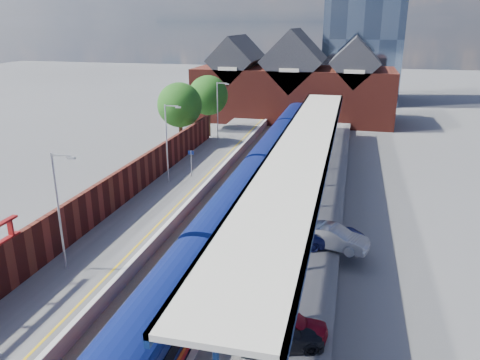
% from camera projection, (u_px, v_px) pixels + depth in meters
% --- Properties ---
extents(ground, '(240.00, 240.00, 0.00)m').
position_uv_depth(ground, '(257.00, 171.00, 48.31)').
color(ground, '#5B5B5E').
rests_on(ground, ground).
extents(ballast_bed, '(6.00, 76.00, 0.06)m').
position_uv_depth(ballast_bed, '(233.00, 206.00, 39.10)').
color(ballast_bed, '#473D33').
rests_on(ballast_bed, ground).
extents(rails, '(4.51, 76.00, 0.14)m').
position_uv_depth(rails, '(233.00, 205.00, 39.07)').
color(rails, slate).
rests_on(rails, ground).
extents(left_platform, '(5.00, 76.00, 1.00)m').
position_uv_depth(left_platform, '(171.00, 196.00, 40.16)').
color(left_platform, '#565659').
rests_on(left_platform, ground).
extents(right_platform, '(6.00, 76.00, 1.00)m').
position_uv_depth(right_platform, '(305.00, 207.00, 37.61)').
color(right_platform, '#565659').
rests_on(right_platform, ground).
extents(coping_left, '(0.30, 76.00, 0.05)m').
position_uv_depth(coping_left, '(197.00, 192.00, 39.47)').
color(coping_left, silver).
rests_on(coping_left, left_platform).
extents(coping_right, '(0.30, 76.00, 0.05)m').
position_uv_depth(coping_right, '(271.00, 198.00, 38.08)').
color(coping_right, silver).
rests_on(coping_right, right_platform).
extents(yellow_line, '(0.14, 76.00, 0.01)m').
position_uv_depth(yellow_line, '(190.00, 192.00, 39.61)').
color(yellow_line, yellow).
rests_on(yellow_line, left_platform).
extents(train, '(2.87, 65.90, 3.45)m').
position_uv_depth(train, '(259.00, 172.00, 41.19)').
color(train, '#0B1652').
rests_on(train, ground).
extents(canopy, '(4.50, 52.00, 4.48)m').
position_uv_depth(canopy, '(304.00, 144.00, 38.00)').
color(canopy, navy).
rests_on(canopy, right_platform).
extents(lamp_post_b, '(1.48, 0.18, 7.00)m').
position_uv_depth(lamp_post_b, '(60.00, 205.00, 26.02)').
color(lamp_post_b, '#A5A8AA').
rests_on(lamp_post_b, left_platform).
extents(lamp_post_c, '(1.48, 0.18, 7.00)m').
position_uv_depth(lamp_post_c, '(168.00, 139.00, 40.75)').
color(lamp_post_c, '#A5A8AA').
rests_on(lamp_post_c, left_platform).
extents(lamp_post_d, '(1.48, 0.18, 7.00)m').
position_uv_depth(lamp_post_d, '(219.00, 108.00, 55.49)').
color(lamp_post_d, '#A5A8AA').
rests_on(lamp_post_d, left_platform).
extents(platform_sign, '(0.55, 0.08, 2.50)m').
position_uv_depth(platform_sign, '(191.00, 159.00, 43.03)').
color(platform_sign, '#A5A8AA').
rests_on(platform_sign, left_platform).
extents(brick_wall, '(0.35, 50.00, 3.86)m').
position_uv_depth(brick_wall, '(104.00, 198.00, 34.16)').
color(brick_wall, '#5D1F18').
rests_on(brick_wall, left_platform).
extents(station_building, '(30.00, 12.12, 13.78)m').
position_uv_depth(station_building, '(294.00, 85.00, 72.34)').
color(station_building, '#5D1F18').
rests_on(station_building, ground).
extents(tree_near, '(5.20, 5.20, 8.10)m').
position_uv_depth(tree_near, '(181.00, 106.00, 54.33)').
color(tree_near, '#382314').
rests_on(tree_near, ground).
extents(tree_far, '(5.20, 5.20, 8.10)m').
position_uv_depth(tree_far, '(209.00, 97.00, 61.47)').
color(tree_far, '#382314').
rests_on(tree_far, ground).
extents(parked_car_red, '(3.62, 1.54, 1.22)m').
position_uv_depth(parked_car_red, '(289.00, 324.00, 21.27)').
color(parked_car_red, maroon).
rests_on(parked_car_red, right_platform).
extents(parked_car_silver, '(4.74, 2.67, 1.48)m').
position_uv_depth(parked_car_silver, '(333.00, 237.00, 29.59)').
color(parked_car_silver, '#B8B9BE').
rests_on(parked_car_silver, right_platform).
extents(parked_car_dark, '(4.35, 2.84, 1.17)m').
position_uv_depth(parked_car_dark, '(279.00, 335.00, 20.57)').
color(parked_car_dark, black).
rests_on(parked_car_dark, right_platform).
extents(parked_car_blue, '(4.78, 3.38, 1.21)m').
position_uv_depth(parked_car_blue, '(333.00, 236.00, 30.06)').
color(parked_car_blue, navy).
rests_on(parked_car_blue, right_platform).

